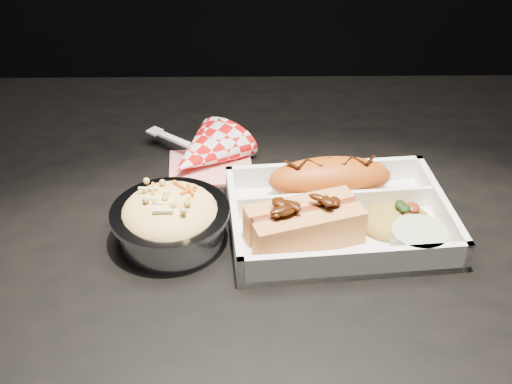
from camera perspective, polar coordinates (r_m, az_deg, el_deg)
dining_table at (r=0.83m, az=4.42°, el=-7.17°), size 1.20×0.80×0.75m
food_tray at (r=0.76m, az=7.29°, el=-2.52°), size 0.27×0.20×0.04m
fried_pastry at (r=0.79m, az=6.58°, el=1.22°), size 0.16×0.07×0.05m
hotdog at (r=0.71m, az=4.33°, el=-2.60°), size 0.14×0.09×0.06m
fried_rice_mound at (r=0.75m, az=12.37°, el=-1.92°), size 0.09×0.08×0.03m
cupcake_liner at (r=0.72m, az=14.22°, el=-4.29°), size 0.06×0.06×0.03m
foil_coleslaw_cup at (r=0.72m, az=-7.61°, el=-2.31°), size 0.13×0.13×0.07m
napkin_fork at (r=0.86m, az=-4.71°, el=3.40°), size 0.16×0.15×0.10m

